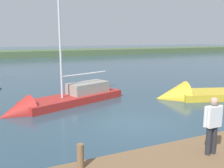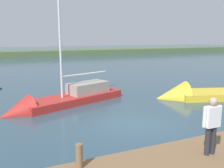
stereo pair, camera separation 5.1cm
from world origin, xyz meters
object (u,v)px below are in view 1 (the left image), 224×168
object	(u,v)px
sailboat_inner_slip	(213,96)
mooring_post_far	(80,156)
person_on_dock	(213,122)
sailboat_near_dock	(60,103)

from	to	relation	value
sailboat_inner_slip	mooring_post_far	bearing A→B (deg)	47.56
mooring_post_far	person_on_dock	world-z (taller)	person_on_dock
mooring_post_far	person_on_dock	bearing A→B (deg)	167.97
mooring_post_far	sailboat_inner_slip	xyz separation A→B (m)	(-10.71, -6.10, -0.88)
mooring_post_far	sailboat_near_dock	distance (m)	8.45
sailboat_near_dock	person_on_dock	size ratio (longest dim) A/B	5.27
mooring_post_far	sailboat_near_dock	world-z (taller)	sailboat_near_dock
mooring_post_far	person_on_dock	distance (m)	3.59
sailboat_near_dock	sailboat_inner_slip	size ratio (longest dim) A/B	0.84
sailboat_inner_slip	person_on_dock	distance (m)	10.08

